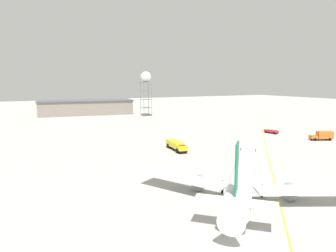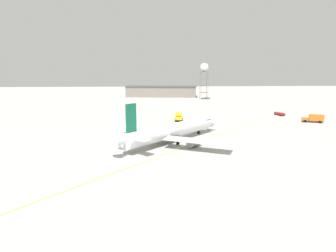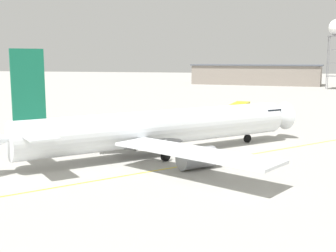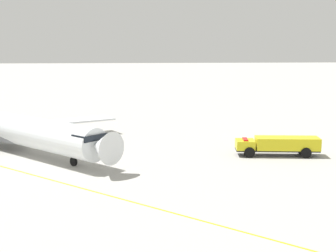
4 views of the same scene
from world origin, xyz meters
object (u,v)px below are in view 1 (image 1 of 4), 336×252
(ops_pickup_truck, at_px, (271,131))
(radar_tower, at_px, (146,79))
(fire_tender_truck, at_px, (176,145))
(catering_truck_truck, at_px, (323,135))
(airliner_main, at_px, (243,177))

(ops_pickup_truck, height_order, radar_tower, radar_tower)
(ops_pickup_truck, bearing_deg, fire_tender_truck, -91.02)
(fire_tender_truck, relative_size, catering_truck_truck, 1.41)
(catering_truck_truck, distance_m, radar_tower, 101.38)
(airliner_main, distance_m, ops_pickup_truck, 69.60)
(fire_tender_truck, relative_size, ops_pickup_truck, 1.96)
(airliner_main, relative_size, fire_tender_truck, 2.84)
(fire_tender_truck, bearing_deg, airliner_main, -3.33)
(airliner_main, bearing_deg, radar_tower, 29.15)
(airliner_main, distance_m, fire_tender_truck, 36.78)
(ops_pickup_truck, relative_size, radar_tower, 0.22)
(fire_tender_truck, distance_m, catering_truck_truck, 52.67)
(catering_truck_truck, height_order, ops_pickup_truck, catering_truck_truck)
(airliner_main, relative_size, catering_truck_truck, 3.99)
(catering_truck_truck, bearing_deg, ops_pickup_truck, -50.29)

